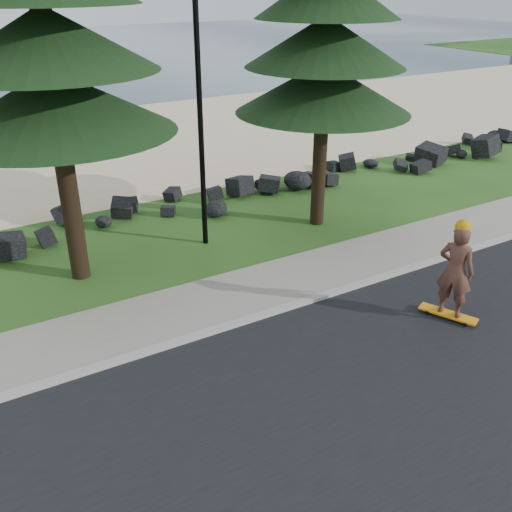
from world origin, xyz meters
The scene contains 8 objects.
ground centered at (0.00, 0.00, 0.00)m, with size 160.00×160.00×0.00m, color #244F18.
road centered at (0.00, -4.50, 0.01)m, with size 160.00×7.00×0.02m, color black.
kerb centered at (0.00, -0.90, 0.05)m, with size 160.00×0.20×0.10m, color #ACA59B.
sidewalk centered at (0.00, 0.20, 0.04)m, with size 160.00×2.00×0.08m, color gray.
beach_sand centered at (0.00, 14.50, 0.01)m, with size 160.00×15.00×0.01m, color beige.
seawall_boulders centered at (0.00, 5.60, 0.00)m, with size 60.00×2.40×1.10m, color black, non-canonical shape.
lamp_post centered at (0.00, 3.20, 4.13)m, with size 0.25×0.14×8.14m.
skateboarder centered at (2.81, -2.97, 1.15)m, with size 0.78×1.24×2.29m.
Camera 1 is at (-6.07, -9.90, 6.67)m, focal length 40.00 mm.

